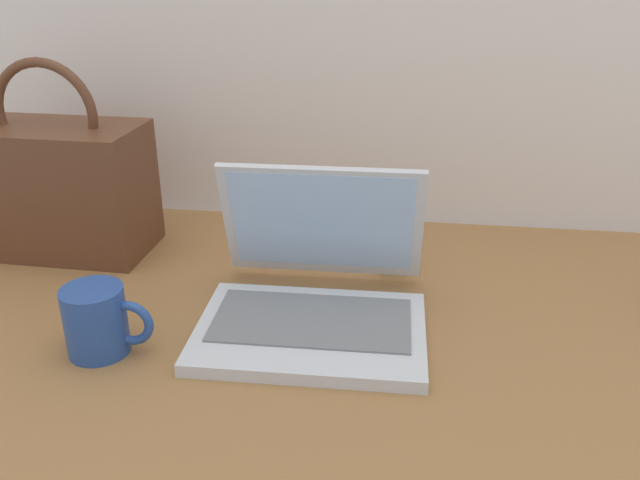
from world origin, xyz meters
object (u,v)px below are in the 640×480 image
handbag (58,186)px  coffee_mug (98,320)px  laptop (315,292)px  remote_control_near (391,248)px

handbag → coffee_mug: bearing=-56.1°
coffee_mug → handbag: handbag is taller
laptop → handbag: bearing=158.5°
coffee_mug → handbag: 0.37m
coffee_mug → handbag: size_ratio=0.36×
remote_control_near → laptop: bearing=-112.8°
laptop → handbag: size_ratio=0.95×
coffee_mug → laptop: bearing=23.9°
laptop → coffee_mug: 0.29m
laptop → coffee_mug: size_ratio=2.66×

